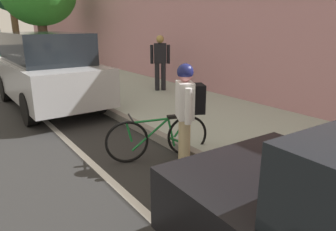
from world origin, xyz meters
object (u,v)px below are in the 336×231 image
object	(u,v)px
bicycle_at_curb	(158,137)
cyclist_with_backpack	(187,106)
parked_suv_silver_second	(47,70)
parked_sedan_green_mid	(0,57)
pedestrian_on_phone	(160,60)

from	to	relation	value
bicycle_at_curb	cyclist_with_backpack	size ratio (longest dim) A/B	1.02
parked_suv_silver_second	bicycle_at_curb	bearing A→B (deg)	-83.67
parked_sedan_green_mid	cyclist_with_backpack	xyz separation A→B (m)	(0.90, -12.81, 0.24)
bicycle_at_curb	cyclist_with_backpack	distance (m)	0.80
parked_suv_silver_second	cyclist_with_backpack	size ratio (longest dim) A/B	2.89
pedestrian_on_phone	bicycle_at_curb	bearing A→B (deg)	-124.33
parked_suv_silver_second	parked_sedan_green_mid	world-z (taller)	parked_suv_silver_second
parked_suv_silver_second	bicycle_at_curb	world-z (taller)	parked_suv_silver_second
parked_sedan_green_mid	pedestrian_on_phone	bearing A→B (deg)	-67.45
cyclist_with_backpack	pedestrian_on_phone	world-z (taller)	pedestrian_on_phone
parked_suv_silver_second	parked_sedan_green_mid	xyz separation A→B (m)	(-0.16, 7.70, -0.27)
parked_suv_silver_second	parked_sedan_green_mid	bearing A→B (deg)	91.19
bicycle_at_curb	pedestrian_on_phone	xyz separation A→B (m)	(2.77, 4.05, 0.76)
parked_sedan_green_mid	bicycle_at_curb	world-z (taller)	parked_sedan_green_mid
parked_sedan_green_mid	cyclist_with_backpack	distance (m)	12.84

